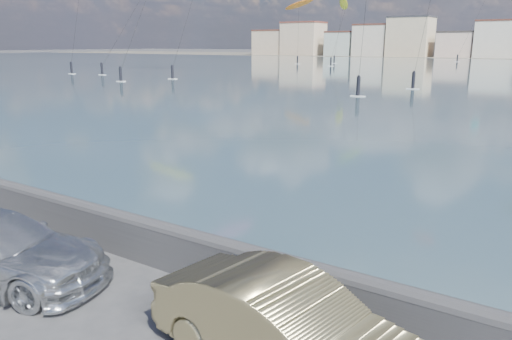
# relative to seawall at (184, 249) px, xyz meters

# --- Properties ---
(ground) EXTENTS (700.00, 700.00, 0.00)m
(ground) POSITION_rel_seawall_xyz_m (0.00, -2.70, -0.58)
(ground) COLOR #333335
(ground) RESTS_ON ground
(seawall) EXTENTS (400.00, 0.36, 1.08)m
(seawall) POSITION_rel_seawall_xyz_m (0.00, 0.00, 0.00)
(seawall) COLOR #28282B
(seawall) RESTS_ON ground
(car_champagne) EXTENTS (4.73, 2.21, 1.50)m
(car_champagne) POSITION_rel_seawall_xyz_m (3.54, -1.70, 0.17)
(car_champagne) COLOR tan
(car_champagne) RESTS_ON ground
(kitesurfer_12) EXTENTS (7.19, 17.11, 17.00)m
(kitesurfer_12) POSITION_rel_seawall_xyz_m (-51.25, 121.84, 14.28)
(kitesurfer_12) COLOR yellow
(kitesurfer_12) RESTS_ON ground
(kitesurfer_19) EXTENTS (9.26, 8.84, 16.04)m
(kitesurfer_19) POSITION_rel_seawall_xyz_m (-56.80, 107.41, 13.56)
(kitesurfer_19) COLOR orange
(kitesurfer_19) RESTS_ON ground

